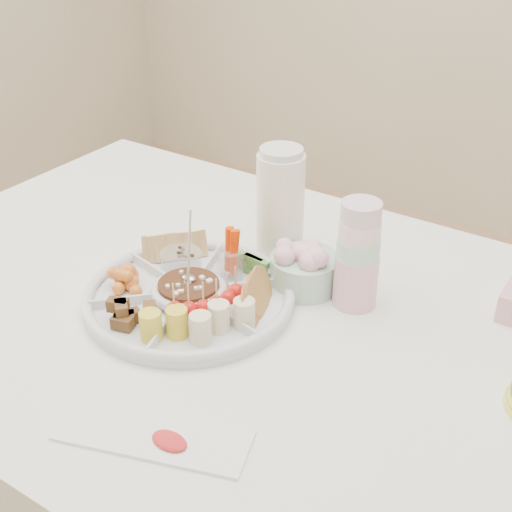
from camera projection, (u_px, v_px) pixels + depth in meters
The scene contains 13 objects.
dining_table at pixel (240, 456), 1.49m from camera, with size 1.52×1.02×0.76m, color white.
party_tray at pixel (189, 294), 1.30m from camera, with size 0.38×0.38×0.04m, color silver.
bean_dip at pixel (189, 290), 1.29m from camera, with size 0.11×0.11×0.04m, color black.
tortillas at pixel (257, 295), 1.25m from camera, with size 0.10×0.10×0.06m, color #925E2A, non-canonical shape.
carrot_cucumber at pixel (242, 250), 1.35m from camera, with size 0.10×0.10×0.09m, color #F43800, non-canonical shape.
pita_raisins at pixel (179, 249), 1.40m from camera, with size 0.11×0.11×0.06m, color #E8C576, non-canonical shape.
cherries at pixel (124, 276), 1.32m from camera, with size 0.11×0.11×0.04m, color orange, non-canonical shape.
granola_chunks at pixel (129, 316), 1.21m from camera, with size 0.09×0.09×0.04m, color brown, non-canonical shape.
banana_tomato at pixel (200, 317), 1.17m from camera, with size 0.12×0.12×0.10m, color #FFEB98, non-canonical shape.
cup_stack at pixel (358, 251), 1.26m from camera, with size 0.08×0.08×0.22m, color silver.
thermos at pixel (280, 205), 1.39m from camera, with size 0.09×0.09×0.24m, color white.
flower_bowl at pixel (305, 265), 1.33m from camera, with size 0.13×0.13×0.10m, color #AEC6B5.
placemat at pixel (153, 435), 1.02m from camera, with size 0.28×0.09×0.01m, color white.
Camera 1 is at (0.63, -0.88, 1.49)m, focal length 50.00 mm.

